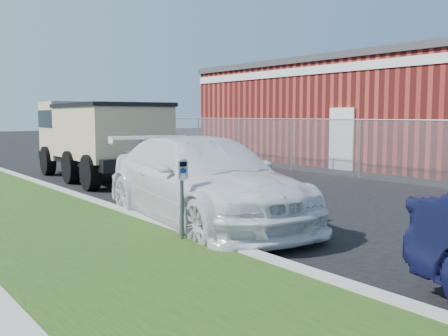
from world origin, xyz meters
TOP-DOWN VIEW (x-y plane):
  - ground at (0.00, 0.00)m, footprint 120.00×120.00m
  - chainlink_fence at (6.00, 7.00)m, footprint 0.06×30.06m
  - brick_building at (12.00, 8.00)m, footprint 9.20×14.20m
  - parking_meter at (-2.90, -0.00)m, footprint 0.18×0.13m
  - white_wagon at (-1.67, 1.31)m, footprint 2.75×5.54m
  - dump_truck at (-0.51, 8.72)m, footprint 2.75×6.19m

SIDE VIEW (x-z plane):
  - ground at x=0.00m, z-range 0.00..0.00m
  - white_wagon at x=-1.67m, z-range 0.00..1.55m
  - parking_meter at x=-2.90m, z-range 0.39..1.60m
  - chainlink_fence at x=6.00m, z-range -13.74..16.26m
  - dump_truck at x=-0.51m, z-range 0.15..2.52m
  - brick_building at x=12.00m, z-range 0.04..4.21m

